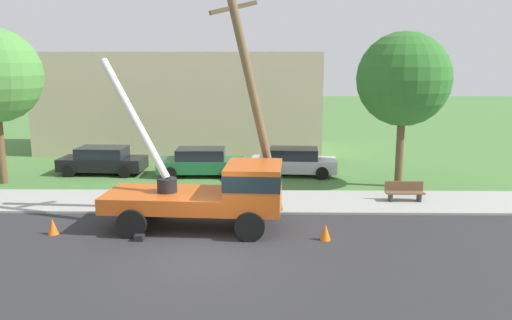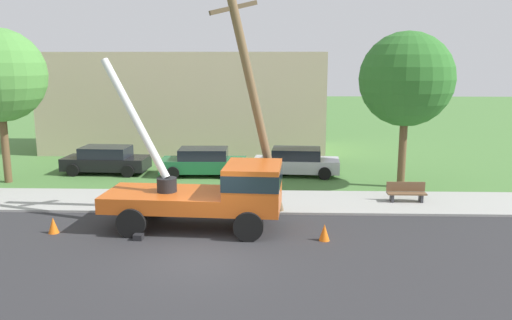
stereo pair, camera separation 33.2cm
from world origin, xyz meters
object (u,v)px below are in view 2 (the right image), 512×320
at_px(park_bench, 406,193).
at_px(roadside_tree_far, 406,80).
at_px(parked_sedan_green, 204,162).
at_px(utility_truck, 217,190).
at_px(traffic_cone_behind, 53,225).
at_px(parked_sedan_silver, 296,162).
at_px(leaning_utility_pole, 254,98).
at_px(traffic_cone_ahead, 324,232).
at_px(parked_sedan_black, 106,160).

relative_size(park_bench, roadside_tree_far, 0.22).
bearing_deg(parked_sedan_green, utility_truck, -79.19).
relative_size(traffic_cone_behind, parked_sedan_silver, 0.12).
relative_size(parked_sedan_silver, roadside_tree_far, 0.63).
bearing_deg(parked_sedan_green, park_bench, -28.93).
distance_m(parked_sedan_green, roadside_tree_far, 10.80).
distance_m(traffic_cone_behind, park_bench, 13.79).
bearing_deg(parked_sedan_silver, traffic_cone_behind, -133.06).
bearing_deg(roadside_tree_far, leaning_utility_pole, -144.19).
height_order(utility_truck, parked_sedan_green, utility_truck).
distance_m(leaning_utility_pole, park_bench, 7.74).
xyz_separation_m(traffic_cone_ahead, park_bench, (3.85, 4.59, 0.18)).
relative_size(parked_sedan_black, parked_sedan_silver, 0.99).
distance_m(parked_sedan_silver, park_bench, 6.83).
height_order(utility_truck, park_bench, utility_truck).
relative_size(traffic_cone_ahead, park_bench, 0.35).
bearing_deg(traffic_cone_ahead, parked_sedan_black, 136.47).
relative_size(utility_truck, traffic_cone_ahead, 12.05).
distance_m(leaning_utility_pole, traffic_cone_ahead, 5.54).
relative_size(traffic_cone_ahead, parked_sedan_green, 0.13).
relative_size(traffic_cone_ahead, roadside_tree_far, 0.08).
xyz_separation_m(parked_sedan_green, park_bench, (9.17, -5.07, -0.25)).
xyz_separation_m(parked_sedan_silver, park_bench, (4.35, -5.26, -0.25)).
xyz_separation_m(traffic_cone_ahead, roadside_tree_far, (4.34, 7.49, 4.75)).
xyz_separation_m(traffic_cone_behind, park_bench, (13.15, 4.16, 0.18)).
bearing_deg(traffic_cone_behind, roadside_tree_far, 27.37).
relative_size(traffic_cone_behind, parked_sedan_green, 0.13).
bearing_deg(parked_sedan_silver, leaning_utility_pole, -104.94).
xyz_separation_m(parked_sedan_green, roadside_tree_far, (9.66, -2.16, 4.32)).
height_order(leaning_utility_pole, parked_sedan_black, leaning_utility_pole).
distance_m(traffic_cone_behind, roadside_tree_far, 16.08).
bearing_deg(parked_sedan_black, roadside_tree_far, -9.63).
distance_m(utility_truck, traffic_cone_ahead, 4.04).
relative_size(leaning_utility_pole, parked_sedan_black, 1.97).
bearing_deg(leaning_utility_pole, roadside_tree_far, 35.81).
bearing_deg(traffic_cone_behind, parked_sedan_green, 66.65).
bearing_deg(traffic_cone_ahead, parked_sedan_silver, 92.89).
height_order(leaning_utility_pole, park_bench, leaning_utility_pole).
xyz_separation_m(leaning_utility_pole, park_bench, (6.28, 1.99, -4.06)).
xyz_separation_m(utility_truck, parked_sedan_silver, (3.20, 8.68, -0.70)).
bearing_deg(leaning_utility_pole, parked_sedan_black, 137.60).
distance_m(traffic_cone_ahead, roadside_tree_far, 9.88).
xyz_separation_m(park_bench, roadside_tree_far, (0.49, 2.90, 4.57)).
relative_size(utility_truck, parked_sedan_black, 1.51).
height_order(leaning_utility_pole, parked_sedan_green, leaning_utility_pole).
distance_m(traffic_cone_ahead, park_bench, 6.00).
relative_size(parked_sedan_green, roadside_tree_far, 0.62).
distance_m(traffic_cone_ahead, traffic_cone_behind, 9.31).
bearing_deg(leaning_utility_pole, traffic_cone_behind, -162.42).
bearing_deg(leaning_utility_pole, traffic_cone_ahead, -47.01).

